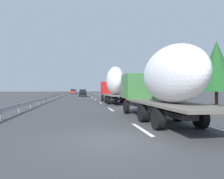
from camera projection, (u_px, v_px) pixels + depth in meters
name	position (u px, v px, depth m)	size (l,w,h in m)	color
ground_plane	(84.00, 98.00, 47.31)	(260.00, 260.00, 0.00)	#38383A
lane_stripe_0	(142.00, 129.00, 10.04)	(3.20, 0.20, 0.01)	white
lane_stripe_1	(111.00, 109.00, 19.88)	(3.20, 0.20, 0.01)	white
lane_stripe_2	(100.00, 103.00, 29.57)	(3.20, 0.20, 0.01)	white
lane_stripe_3	(95.00, 100.00, 38.78)	(3.20, 0.20, 0.01)	white
lane_stripe_4	(92.00, 98.00, 47.60)	(3.20, 0.20, 0.01)	white
lane_stripe_5	(92.00, 97.00, 50.54)	(3.20, 0.20, 0.01)	white
lane_stripe_6	(89.00, 95.00, 64.89)	(3.20, 0.20, 0.01)	white
edge_line_right	(106.00, 97.00, 53.10)	(110.00, 0.20, 0.01)	white
truck_lead	(114.00, 84.00, 29.26)	(12.65, 2.55, 4.94)	#B21919
truck_trailing	(161.00, 81.00, 12.28)	(12.04, 2.55, 4.19)	#387038
car_red_compact	(73.00, 91.00, 85.40)	(4.71, 1.85, 1.96)	red
car_black_suv	(83.00, 93.00, 54.05)	(4.06, 1.86, 1.87)	black
car_blue_sedan	(75.00, 91.00, 99.15)	(4.78, 1.80, 1.78)	#28479E
road_sign	(112.00, 88.00, 51.08)	(0.10, 0.90, 3.24)	gray
tree_0	(167.00, 68.00, 29.16)	(2.44, 2.44, 7.79)	#472D19
tree_1	(113.00, 85.00, 91.29)	(2.56, 2.56, 5.56)	#472D19
tree_2	(217.00, 66.00, 20.20)	(3.54, 3.54, 6.59)	#472D19
guardrail_median	(58.00, 95.00, 49.35)	(94.00, 0.10, 0.76)	#9EA0A5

